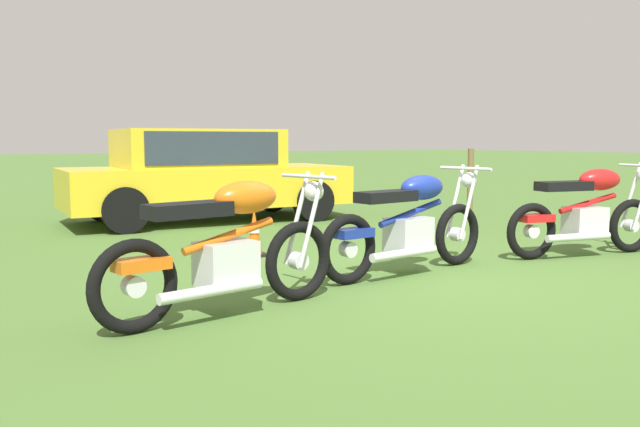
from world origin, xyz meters
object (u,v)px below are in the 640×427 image
Objects in this scene: traffic_cone at (254,234)px; motorcycle_red at (586,212)px; fence_post_wooden at (470,182)px; motorcycle_orange at (227,249)px; car_yellow at (203,170)px; motorcycle_blue at (409,224)px.

motorcycle_red is at bearing -34.15° from traffic_cone.
fence_post_wooden is (1.98, 3.50, 0.08)m from motorcycle_red.
motorcycle_orange is 3.77× the size of traffic_cone.
motorcycle_red is 1.71× the size of fence_post_wooden.
traffic_cone is (-0.87, -3.22, -0.55)m from car_yellow.
motorcycle_blue is 4.90m from car_yellow.
motorcycle_orange is 2.13m from motorcycle_blue.
traffic_cone is at bearing 50.15° from motorcycle_orange.
car_yellow reaches higher than motorcycle_red.
motorcycle_red reaches higher than traffic_cone.
motorcycle_red is at bearing -13.42° from motorcycle_blue.
motorcycle_blue is 5.27m from fence_post_wooden.
motorcycle_blue is at bearing -65.91° from traffic_cone.
traffic_cone is (-3.00, 2.04, -0.24)m from motorcycle_red.
motorcycle_red is 5.68m from car_yellow.
motorcycle_orange and motorcycle_red have the same top height.
fence_post_wooden is (4.11, -1.75, -0.23)m from car_yellow.
motorcycle_orange is 7.24m from fence_post_wooden.
motorcycle_orange is at bearing -165.15° from motorcycle_red.
motorcycle_red is at bearing -6.35° from motorcycle_orange.
fence_post_wooden is (4.23, 3.14, 0.09)m from motorcycle_blue.
motorcycle_orange is 2.46m from traffic_cone.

